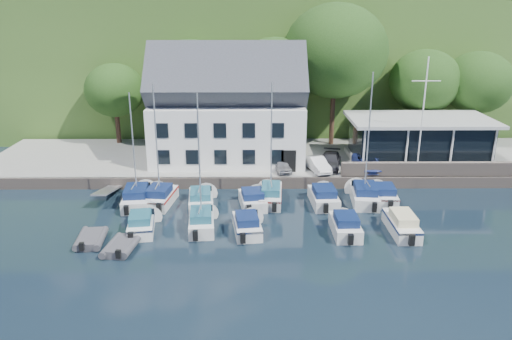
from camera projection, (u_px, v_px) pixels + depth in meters
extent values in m
plane|color=black|center=(324.00, 247.00, 32.79)|extent=(180.00, 180.00, 0.00)
cube|color=gray|center=(300.00, 160.00, 49.23)|extent=(60.00, 13.00, 1.00)
cube|color=#72645B|center=(307.00, 183.00, 43.07)|extent=(60.00, 0.30, 1.00)
cube|color=#35541F|center=(278.00, 46.00, 89.07)|extent=(160.00, 75.00, 16.00)
cube|color=#72645B|center=(445.00, 169.00, 43.20)|extent=(18.00, 0.50, 1.20)
imported|color=#A0A1A5|center=(281.00, 165.00, 44.39)|extent=(1.96, 3.42, 1.09)
imported|color=silver|center=(317.00, 164.00, 44.44)|extent=(2.29, 4.00, 1.25)
imported|color=#2E2D32|center=(330.00, 161.00, 45.26)|extent=(2.79, 4.77, 1.30)
imported|color=#304294|center=(368.00, 162.00, 44.87)|extent=(1.69, 4.06, 1.38)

